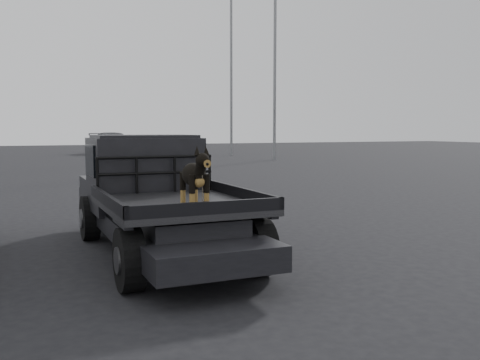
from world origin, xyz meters
name	(u,v)px	position (x,y,z in m)	size (l,w,h in m)	color
ground	(204,277)	(0.00, 0.00, 0.00)	(120.00, 120.00, 0.00)	black
flatbed_ute	(160,224)	(-0.17, 1.50, 0.46)	(2.00, 5.40, 0.92)	black
ute_cab	(144,161)	(-0.17, 2.45, 1.36)	(1.72, 1.30, 0.88)	black
headache_rack	(156,175)	(-0.17, 1.70, 1.20)	(1.80, 0.08, 0.55)	black
dog	(194,180)	(-0.21, -0.25, 1.29)	(0.32, 0.60, 0.74)	black
distant_car_b	(113,143)	(5.21, 34.66, 0.82)	(2.30, 5.66, 1.64)	#494A4E
floodlight_mid	(275,50)	(12.83, 22.89, 6.63)	(1.08, 0.28, 12.08)	slate
floodlight_far	(231,36)	(12.71, 29.43, 8.47)	(1.08, 0.28, 15.73)	slate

